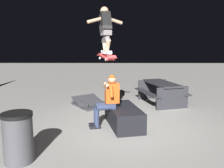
{
  "coord_description": "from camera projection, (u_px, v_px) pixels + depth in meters",
  "views": [
    {
      "loc": [
        -5.76,
        0.28,
        2.08
      ],
      "look_at": [
        0.11,
        0.32,
        1.09
      ],
      "focal_mm": 38.62,
      "sensor_mm": 36.0,
      "label": 1
    }
  ],
  "objects": [
    {
      "name": "picnic_table_back",
      "position": [
        161.0,
        89.0,
        8.37
      ],
      "size": [
        2.0,
        1.75,
        0.75
      ],
      "color": "#28282D",
      "rests_on": "ground"
    },
    {
      "name": "skater_airborne",
      "position": [
        105.0,
        28.0,
        5.77
      ],
      "size": [
        0.63,
        0.87,
        1.12
      ],
      "color": "white"
    },
    {
      "name": "skateboard",
      "position": [
        106.0,
        57.0,
        5.83
      ],
      "size": [
        1.03,
        0.51,
        0.14
      ],
      "color": "#B72D2D"
    },
    {
      "name": "trash_bin",
      "position": [
        18.0,
        137.0,
        4.22
      ],
      "size": [
        0.54,
        0.54,
        0.9
      ],
      "color": "#47474C",
      "rests_on": "ground"
    },
    {
      "name": "person_sitting_on_ledge",
      "position": [
        108.0,
        98.0,
        5.99
      ],
      "size": [
        0.59,
        0.78,
        1.32
      ],
      "color": "#2D3856",
      "rests_on": "ground"
    },
    {
      "name": "ground_plane",
      "position": [
        125.0,
        128.0,
        6.02
      ],
      "size": [
        40.0,
        40.0,
        0.0
      ],
      "primitive_type": "plane",
      "color": "gray"
    },
    {
      "name": "kicker_ramp",
      "position": [
        91.0,
        104.0,
        8.13
      ],
      "size": [
        1.46,
        1.4,
        0.37
      ],
      "color": "#38383D",
      "rests_on": "ground"
    },
    {
      "name": "ledge_box_main",
      "position": [
        124.0,
        116.0,
        6.13
      ],
      "size": [
        1.64,
        1.01,
        0.49
      ],
      "primitive_type": "cube",
      "rotation": [
        0.0,
        0.0,
        0.22
      ],
      "color": "black",
      "rests_on": "ground"
    }
  ]
}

